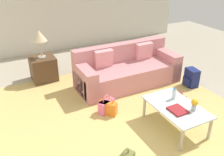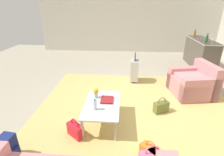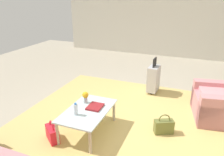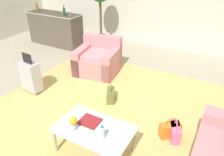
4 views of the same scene
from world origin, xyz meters
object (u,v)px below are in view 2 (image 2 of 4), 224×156
(flower_vase, at_px, (96,92))
(handbag_red, at_px, (75,130))
(armchair, at_px, (194,84))
(wine_glass_left_of_centre, at_px, (213,40))
(coffee_table_book, at_px, (107,100))
(bar_console, at_px, (200,53))
(wine_bottle_amber, at_px, (195,33))
(backpack_navy, at_px, (6,150))
(suitcase_silver, at_px, (135,70))
(wine_glass_leftmost, at_px, (196,33))
(water_bottle, at_px, (95,105))
(handbag_olive, at_px, (161,107))
(wine_bottle_green, at_px, (207,39))
(coffee_table, at_px, (102,106))
(handbag_orange, at_px, (150,153))

(flower_vase, xyz_separation_m, handbag_red, (0.65, -0.27, -0.41))
(armchair, height_order, wine_glass_left_of_centre, wine_glass_left_of_centre)
(coffee_table_book, relative_size, bar_console, 0.16)
(wine_bottle_amber, bearing_deg, backpack_navy, -40.34)
(suitcase_silver, relative_size, backpack_navy, 2.12)
(flower_vase, relative_size, wine_glass_leftmost, 1.33)
(armchair, distance_m, handbag_red, 3.12)
(armchair, relative_size, flower_vase, 5.29)
(suitcase_silver, bearing_deg, water_bottle, -19.98)
(bar_console, relative_size, backpack_navy, 4.44)
(handbag_red, relative_size, handbag_olive, 1.00)
(armchair, xyz_separation_m, handbag_olive, (0.88, -0.96, -0.16))
(wine_glass_left_of_centre, bearing_deg, suitcase_silver, -69.83)
(wine_bottle_green, bearing_deg, flower_vase, -48.78)
(handbag_red, bearing_deg, water_bottle, 124.86)
(wine_glass_leftmost, height_order, handbag_red, wine_glass_leftmost)
(coffee_table, bearing_deg, wine_glass_leftmost, 143.40)
(wine_bottle_amber, height_order, handbag_red, wine_bottle_amber)
(flower_vase, distance_m, suitcase_silver, 1.98)
(bar_console, height_order, handbag_olive, bar_console)
(armchair, distance_m, flower_vase, 2.57)
(wine_glass_leftmost, bearing_deg, handbag_olive, -26.64)
(coffee_table_book, bearing_deg, armchair, 118.69)
(flower_vase, height_order, handbag_red, flower_vase)
(suitcase_silver, bearing_deg, backpack_navy, -33.54)
(coffee_table_book, height_order, bar_console, bar_console)
(armchair, distance_m, suitcase_silver, 1.62)
(bar_console, bearing_deg, coffee_table_book, -41.78)
(handbag_orange, height_order, handbag_olive, same)
(water_bottle, bearing_deg, handbag_red, -55.14)
(armchair, bearing_deg, handbag_olive, -47.41)
(wine_bottle_green, xyz_separation_m, suitcase_silver, (0.97, -2.29, -0.74))
(armchair, bearing_deg, coffee_table, -58.79)
(wine_bottle_amber, height_order, wine_bottle_green, same)
(coffee_table, relative_size, handbag_orange, 2.98)
(handbag_red, xyz_separation_m, handbag_olive, (-0.85, 1.63, 0.00))
(coffee_table, xyz_separation_m, handbag_olive, (-0.43, 1.21, -0.24))
(water_bottle, distance_m, wine_glass_left_of_centre, 4.51)
(water_bottle, bearing_deg, wine_bottle_green, 135.74)
(wine_bottle_amber, height_order, handbag_orange, wine_bottle_amber)
(wine_glass_left_of_centre, xyz_separation_m, wine_bottle_green, (-0.08, -0.14, 0.01))
(flower_vase, height_order, handbag_orange, flower_vase)
(bar_console, relative_size, handbag_red, 4.96)
(handbag_olive, bearing_deg, handbag_red, -62.32)
(water_bottle, xyz_separation_m, backpack_navy, (0.80, -1.19, -0.32))
(armchair, xyz_separation_m, handbag_orange, (2.16, -1.35, -0.16))
(coffee_table, bearing_deg, wine_bottle_amber, 143.49)
(coffee_table, height_order, handbag_olive, coffee_table)
(flower_vase, relative_size, handbag_red, 0.57)
(coffee_table, distance_m, coffee_table_book, 0.16)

